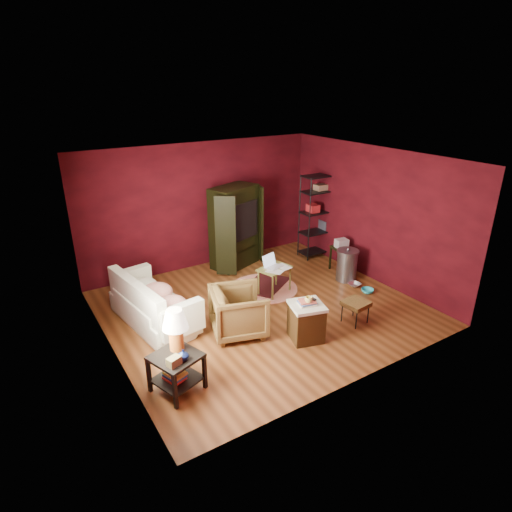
% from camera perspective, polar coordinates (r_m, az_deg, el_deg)
% --- Properties ---
extents(room, '(5.54, 5.04, 2.84)m').
position_cam_1_polar(room, '(7.54, 0.61, 2.24)').
color(room, brown).
rests_on(room, ground).
extents(sofa, '(0.79, 1.93, 0.73)m').
position_cam_1_polar(sofa, '(7.74, -13.96, -6.36)').
color(sofa, white).
rests_on(sofa, ground).
extents(armchair, '(1.04, 1.07, 0.90)m').
position_cam_1_polar(armchair, '(7.22, -2.32, -7.13)').
color(armchair, black).
rests_on(armchair, ground).
extents(pet_bowl_steel, '(0.27, 0.08, 0.26)m').
position_cam_1_polar(pet_bowl_steel, '(9.17, 13.06, -3.19)').
color(pet_bowl_steel, silver).
rests_on(pet_bowl_steel, ground).
extents(pet_bowl_turquoise, '(0.27, 0.17, 0.25)m').
position_cam_1_polar(pet_bowl_turquoise, '(8.96, 14.68, -4.01)').
color(pet_bowl_turquoise, '#27ABBA').
rests_on(pet_bowl_turquoise, ground).
extents(vase, '(0.18, 0.18, 0.15)m').
position_cam_1_polar(vase, '(5.88, -9.69, -12.89)').
color(vase, '#0D1943').
rests_on(vase, side_table).
extents(mug, '(0.13, 0.11, 0.12)m').
position_cam_1_polar(mug, '(6.89, 7.01, -5.71)').
color(mug, '#FFF27C').
rests_on(mug, hamper).
extents(side_table, '(0.75, 0.75, 1.18)m').
position_cam_1_polar(side_table, '(6.01, -10.68, -11.35)').
color(side_table, black).
rests_on(side_table, ground).
extents(sofa_cushions, '(1.06, 2.07, 0.83)m').
position_cam_1_polar(sofa_cushions, '(7.69, -13.68, -6.21)').
color(sofa_cushions, white).
rests_on(sofa_cushions, sofa).
extents(hamper, '(0.65, 0.65, 0.74)m').
position_cam_1_polar(hamper, '(7.16, 6.71, -8.59)').
color(hamper, '#43290F').
rests_on(hamper, ground).
extents(footstool, '(0.45, 0.45, 0.41)m').
position_cam_1_polar(footstool, '(7.75, 13.17, -6.30)').
color(footstool, black).
rests_on(footstool, ground).
extents(rug_round, '(1.86, 1.86, 0.01)m').
position_cam_1_polar(rug_round, '(8.89, 1.00, -4.31)').
color(rug_round, beige).
rests_on(rug_round, ground).
extents(rug_oriental, '(1.28, 1.16, 0.01)m').
position_cam_1_polar(rug_oriental, '(9.03, 1.30, -3.80)').
color(rug_oriental, '#501519').
rests_on(rug_oriental, ground).
extents(laptop_desk, '(0.74, 0.64, 0.79)m').
position_cam_1_polar(laptop_desk, '(8.53, 2.45, -1.92)').
color(laptop_desk, olive).
rests_on(laptop_desk, ground).
extents(tv_armoire, '(1.38, 1.06, 1.86)m').
position_cam_1_polar(tv_armoire, '(9.65, -2.78, 4.06)').
color(tv_armoire, black).
rests_on(tv_armoire, ground).
extents(wire_shelving, '(0.98, 0.45, 1.99)m').
position_cam_1_polar(wire_shelving, '(10.36, 8.60, 5.86)').
color(wire_shelving, black).
rests_on(wire_shelving, ground).
extents(small_stand, '(0.44, 0.44, 0.75)m').
position_cam_1_polar(small_stand, '(9.68, 11.30, 1.14)').
color(small_stand, black).
rests_on(small_stand, ground).
extents(trash_can, '(0.56, 0.56, 0.74)m').
position_cam_1_polar(trash_can, '(9.33, 12.01, -1.17)').
color(trash_can, slate).
rests_on(trash_can, ground).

